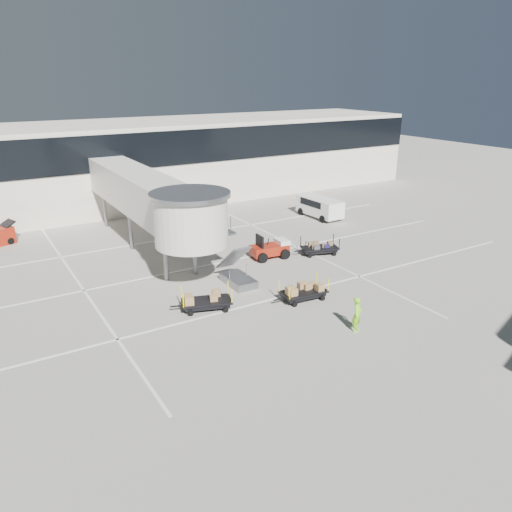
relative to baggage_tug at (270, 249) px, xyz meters
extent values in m
plane|color=#A6A094|center=(-2.98, -8.08, -0.65)|extent=(140.00, 140.00, 0.00)
cube|color=white|center=(-2.98, -6.08, -0.64)|extent=(40.00, 0.15, 0.02)
cube|color=white|center=(-2.98, 0.92, -0.64)|extent=(40.00, 0.15, 0.02)
cube|color=white|center=(-2.98, 7.92, -0.64)|extent=(40.00, 0.15, 0.02)
cube|color=white|center=(3.02, 1.92, -0.64)|extent=(0.15, 30.00, 0.02)
cube|color=white|center=(-12.98, 1.92, -0.64)|extent=(0.15, 30.00, 0.02)
cube|color=white|center=(-2.98, 21.92, 3.35)|extent=(64.00, 12.00, 8.00)
cube|color=black|center=(-2.98, 15.87, 5.35)|extent=(64.00, 0.12, 3.20)
cube|color=silver|center=(-6.98, 6.92, 3.65)|extent=(3.00, 18.00, 2.80)
cylinder|color=silver|center=(-6.98, -2.08, 3.65)|extent=(4.40, 4.40, 3.00)
cylinder|color=gray|center=(-6.98, -2.08, 5.25)|extent=(4.80, 4.80, 0.25)
cylinder|color=gray|center=(-7.98, -0.08, 0.80)|extent=(0.28, 0.28, 2.90)
cylinder|color=gray|center=(-5.98, -0.08, 0.80)|extent=(0.28, 0.28, 2.90)
cylinder|color=gray|center=(-7.98, 6.92, 0.80)|extent=(0.28, 0.28, 2.90)
cylinder|color=gray|center=(-5.98, 6.92, 0.80)|extent=(0.28, 0.28, 2.90)
cylinder|color=gray|center=(-7.98, 13.92, 0.80)|extent=(0.28, 0.28, 2.90)
cylinder|color=gray|center=(-5.98, 13.92, 0.80)|extent=(0.28, 0.28, 2.90)
cube|color=gray|center=(-4.38, -3.08, -0.40)|extent=(1.40, 2.60, 0.50)
cube|color=gray|center=(-4.38, -2.48, 0.95)|extent=(1.20, 2.60, 2.06)
cube|color=gray|center=(-4.38, -1.08, 2.20)|extent=(1.40, 1.20, 0.12)
cube|color=maroon|center=(-0.08, 0.01, -0.04)|extent=(2.80, 1.55, 0.67)
cube|color=white|center=(0.93, -0.09, 0.41)|extent=(0.90, 1.30, 0.39)
cube|color=black|center=(-0.85, 0.09, 0.63)|extent=(0.24, 1.13, 1.01)
cylinder|color=black|center=(-1.04, -0.63, -0.29)|extent=(0.74, 0.35, 0.72)
cylinder|color=black|center=(-0.89, 0.82, -0.29)|extent=(0.74, 0.35, 0.72)
cylinder|color=black|center=(0.74, -0.80, -0.29)|extent=(0.74, 0.35, 0.72)
cylinder|color=black|center=(0.89, 0.64, -0.29)|extent=(0.74, 0.35, 0.72)
cube|color=black|center=(3.49, -1.27, -0.16)|extent=(2.94, 2.10, 0.11)
cube|color=black|center=(3.49, -1.27, -0.32)|extent=(2.63, 1.82, 0.22)
cube|color=black|center=(1.93, -0.75, -0.30)|extent=(0.61, 0.26, 0.07)
cylinder|color=black|center=(2.41, -1.55, -0.50)|extent=(0.33, 0.21, 0.30)
cylinder|color=black|center=(2.79, -0.41, -0.50)|extent=(0.33, 0.21, 0.30)
cylinder|color=black|center=(4.18, -2.13, -0.50)|extent=(0.33, 0.21, 0.30)
cylinder|color=black|center=(4.56, -0.99, -0.50)|extent=(0.33, 0.21, 0.30)
cylinder|color=black|center=(2.08, -1.44, 0.24)|extent=(0.06, 0.06, 0.80)
cylinder|color=black|center=(2.46, -0.30, 0.24)|extent=(0.06, 0.06, 0.80)
cylinder|color=black|center=(4.51, -2.24, 0.24)|extent=(0.06, 0.06, 0.80)
cylinder|color=black|center=(4.89, -1.10, 0.24)|extent=(0.06, 0.06, 0.80)
cube|color=#424146|center=(2.72, -0.56, 0.03)|extent=(0.51, 0.38, 0.28)
cube|color=#424146|center=(4.19, -1.71, 0.04)|extent=(0.43, 0.34, 0.30)
cube|color=maroon|center=(2.96, -0.85, 0.07)|extent=(0.41, 0.36, 0.35)
cube|color=#1A1646|center=(3.27, -1.22, 0.05)|extent=(0.42, 0.34, 0.32)
cube|color=brown|center=(3.32, -1.55, 0.03)|extent=(0.48, 0.42, 0.29)
cube|color=maroon|center=(2.92, -1.07, 0.06)|extent=(0.40, 0.33, 0.34)
cube|color=#1A1646|center=(3.22, -1.45, 0.01)|extent=(0.44, 0.41, 0.24)
cube|color=black|center=(-2.23, -7.07, -0.15)|extent=(2.80, 1.56, 0.11)
cube|color=black|center=(-2.23, -7.07, -0.32)|extent=(2.52, 1.34, 0.23)
cube|color=black|center=(-3.89, -6.93, -0.29)|extent=(0.63, 0.12, 0.07)
cylinder|color=black|center=(-3.22, -7.60, -0.50)|extent=(0.32, 0.15, 0.31)
cylinder|color=black|center=(-3.13, -6.38, -0.50)|extent=(0.32, 0.15, 0.31)
cylinder|color=black|center=(-1.34, -7.75, -0.50)|extent=(0.32, 0.15, 0.31)
cylinder|color=black|center=(-1.24, -6.53, -0.50)|extent=(0.32, 0.15, 0.31)
cylinder|color=#FFE80D|center=(-3.57, -7.57, 0.25)|extent=(0.06, 0.06, 0.81)
cylinder|color=#FFE80D|center=(-3.48, -6.36, 0.25)|extent=(0.06, 0.06, 0.81)
cylinder|color=#FFE80D|center=(-0.99, -7.78, 0.25)|extent=(0.06, 0.06, 0.81)
cylinder|color=#FFE80D|center=(-0.89, -6.56, 0.25)|extent=(0.06, 0.06, 0.81)
cube|color=#A07B4D|center=(-2.62, -6.90, 0.07)|extent=(0.50, 0.36, 0.34)
cube|color=#A07B4D|center=(-2.34, -6.74, 0.10)|extent=(0.50, 0.48, 0.41)
cube|color=#A07B4D|center=(-3.19, -6.73, 0.09)|extent=(0.51, 0.41, 0.38)
cube|color=#A07B4D|center=(-1.25, -6.74, 0.11)|extent=(0.42, 0.42, 0.43)
cube|color=#A07B4D|center=(-3.12, -6.81, 0.14)|extent=(0.45, 0.44, 0.48)
cube|color=#A07B4D|center=(-1.37, -7.39, 0.09)|extent=(0.56, 0.45, 0.38)
cube|color=black|center=(-7.66, -5.30, -0.14)|extent=(3.07, 2.19, 0.11)
cube|color=black|center=(-7.66, -5.30, -0.31)|extent=(2.74, 1.90, 0.23)
cube|color=black|center=(-9.28, -4.76, -0.28)|extent=(0.64, 0.27, 0.07)
cylinder|color=black|center=(-8.77, -5.59, -0.49)|extent=(0.34, 0.22, 0.31)
cylinder|color=black|center=(-8.38, -4.40, -0.49)|extent=(0.34, 0.22, 0.31)
cylinder|color=black|center=(-6.93, -6.20, -0.49)|extent=(0.34, 0.22, 0.31)
cylinder|color=black|center=(-6.54, -5.01, -0.49)|extent=(0.34, 0.22, 0.31)
cylinder|color=#FFE80D|center=(-9.12, -5.47, 0.27)|extent=(0.06, 0.06, 0.83)
cylinder|color=#FFE80D|center=(-8.72, -4.29, 0.27)|extent=(0.06, 0.06, 0.83)
cylinder|color=#FFE80D|center=(-6.59, -6.31, 0.27)|extent=(0.06, 0.06, 0.83)
cylinder|color=#FFE80D|center=(-6.20, -5.12, 0.27)|extent=(0.06, 0.06, 0.83)
cube|color=#A07B4D|center=(-8.14, -4.96, 0.12)|extent=(0.59, 0.55, 0.42)
cube|color=#A07B4D|center=(-8.25, -5.30, 0.15)|extent=(0.66, 0.63, 0.48)
cube|color=#A07B4D|center=(-7.77, -5.29, 0.08)|extent=(0.47, 0.44, 0.34)
cube|color=#A07B4D|center=(-7.89, -5.06, 0.14)|extent=(0.64, 0.50, 0.45)
imported|color=#7BDE17|center=(-2.15, -11.55, 0.29)|extent=(0.82, 0.73, 1.88)
cube|color=white|center=(9.75, 6.79, 0.38)|extent=(2.08, 4.78, 1.52)
cube|color=white|center=(9.68, 8.90, 0.09)|extent=(1.84, 0.60, 0.88)
cube|color=black|center=(9.75, 6.98, 0.77)|extent=(2.04, 3.01, 0.61)
cylinder|color=black|center=(8.88, 5.18, -0.32)|extent=(0.26, 0.68, 0.67)
cylinder|color=black|center=(10.74, 5.25, -0.32)|extent=(0.26, 0.68, 0.67)
cylinder|color=black|center=(8.77, 8.33, -0.32)|extent=(0.26, 0.68, 0.67)
cylinder|color=black|center=(10.63, 8.39, -0.32)|extent=(0.26, 0.68, 0.67)
cube|color=black|center=(-15.67, 13.68, 0.86)|extent=(1.20, 1.45, 0.47)
cylinder|color=black|center=(-15.73, 13.00, -0.38)|extent=(0.58, 0.38, 0.53)
cylinder|color=black|center=(-16.12, 14.18, -0.38)|extent=(0.58, 0.38, 0.53)
camera|label=1|loc=(-18.41, -28.47, 11.79)|focal=35.00mm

